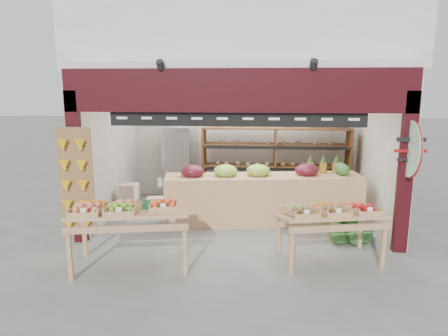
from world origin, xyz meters
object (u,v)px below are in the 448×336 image
mid_counter (262,197)px  display_table_left (123,212)px  display_table_right (330,213)px  cardboard_stack (140,203)px  watermelon_pile (350,229)px  refrigerator (180,163)px  back_shelving (275,150)px

mid_counter → display_table_left: mid_counter is taller
display_table_right → mid_counter: bearing=120.4°
cardboard_stack → display_table_left: display_table_left is taller
watermelon_pile → display_table_left: bearing=-160.3°
refrigerator → cardboard_stack: 1.58m
display_table_right → back_shelving: bearing=102.8°
mid_counter → watermelon_pile: size_ratio=4.86×
back_shelving → display_table_left: size_ratio=1.80×
mid_counter → watermelon_pile: (1.56, -0.85, -0.32)m
back_shelving → cardboard_stack: 3.30m
back_shelving → refrigerator: size_ratio=1.90×
refrigerator → display_table_left: (-0.16, -3.80, -0.04)m
cardboard_stack → display_table_left: 2.63m
refrigerator → mid_counter: (1.97, -1.62, -0.36)m
refrigerator → mid_counter: bearing=-31.4°
refrigerator → display_table_left: 3.80m
mid_counter → display_table_right: mid_counter is taller
cardboard_stack → display_table_right: bearing=-29.6°
back_shelving → refrigerator: back_shelving is taller
refrigerator → display_table_left: bearing=-84.4°
display_table_left → back_shelving: bearing=55.9°
refrigerator → mid_counter: refrigerator is taller
back_shelving → watermelon_pile: (1.26, -2.28, -1.08)m
back_shelving → display_table_left: bearing=-124.1°
display_table_left → display_table_right: (3.15, 0.43, -0.08)m
display_table_left → watermelon_pile: display_table_left is taller
back_shelving → mid_counter: 1.64m
back_shelving → display_table_left: 4.37m
mid_counter → back_shelving: bearing=78.0°
cardboard_stack → watermelon_pile: 4.36m
back_shelving → cardboard_stack: size_ratio=3.33×
cardboard_stack → watermelon_pile: (4.20, -1.19, -0.04)m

